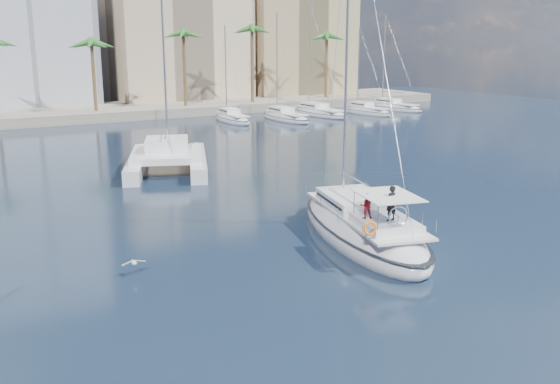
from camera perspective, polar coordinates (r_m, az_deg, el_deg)
ground at (r=28.61m, az=1.55°, el=-6.82°), size 160.00×160.00×0.00m
quay at (r=85.38m, az=-20.92°, el=6.58°), size 120.00×14.00×1.20m
building_beige at (r=99.49m, az=-9.48°, el=13.64°), size 20.00×14.00×20.00m
building_tan_right at (r=106.69m, az=1.28°, el=13.29°), size 18.00×12.00×18.00m
palm_centre at (r=80.91m, az=-21.00°, el=13.11°), size 3.60×3.60×12.30m
palm_right at (r=93.13m, az=0.65°, el=13.99°), size 3.60×3.60×12.30m
main_sloop at (r=32.51m, az=7.51°, el=-3.31°), size 7.38×13.73×19.44m
catamaran at (r=49.92m, az=-10.25°, el=3.31°), size 9.98×13.21×17.30m
seagull at (r=28.11m, az=-13.24°, el=-6.29°), size 1.09×0.47×0.20m
moored_yacht_a at (r=78.27m, az=-4.38°, el=6.42°), size 3.37×9.52×11.90m
moored_yacht_b at (r=79.62m, az=0.49°, el=6.59°), size 3.32×10.83×13.72m
moored_yacht_c at (r=84.77m, az=3.58°, el=7.01°), size 3.98×12.33×15.54m
moored_yacht_d at (r=87.00m, az=7.90°, el=7.08°), size 3.52×9.55×11.90m
moored_yacht_e at (r=92.65m, az=10.31°, el=7.40°), size 4.61×11.11×13.72m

